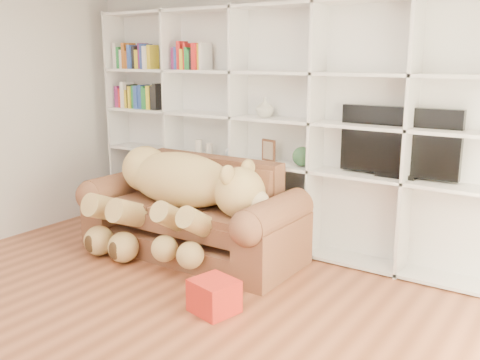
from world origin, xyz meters
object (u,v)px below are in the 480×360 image
Objects in this scene: sofa at (194,219)px; tv at (399,143)px; gift_box at (214,296)px; teddy_bear at (175,191)px.

sofa is 2.06m from tv.
sofa reaches higher than gift_box.
gift_box is at bearing -27.41° from teddy_bear.
sofa is 6.85× the size of gift_box.
sofa is 1.24× the size of teddy_bear.
gift_box is at bearing -117.75° from tv.
tv reaches higher than sofa.
teddy_bear is 2.09m from tv.
sofa is at bearing -159.00° from tv.
gift_box is 0.31× the size of tv.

